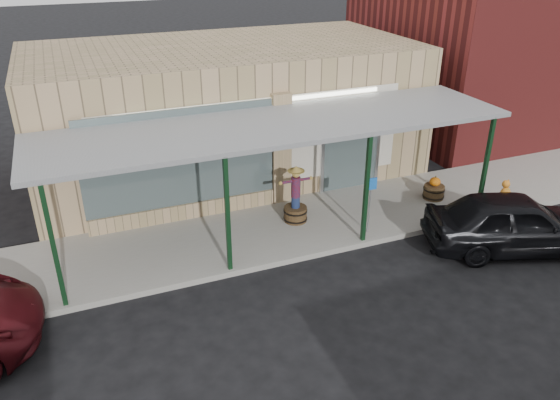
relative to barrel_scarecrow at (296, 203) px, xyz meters
name	(u,v)px	position (x,y,z in m)	size (l,w,h in m)	color
ground	(339,308)	(-0.59, -3.76, -0.70)	(120.00, 120.00, 0.00)	black
sidewalk	(278,229)	(-0.59, -0.16, -0.63)	(40.00, 3.20, 0.15)	gray
storefront	(226,111)	(-0.59, 4.40, 1.39)	(12.00, 6.25, 4.20)	tan
awning	(278,127)	(-0.59, -0.20, 2.31)	(12.00, 3.00, 3.04)	slate
block_buildings_near	(271,49)	(1.41, 5.44, 3.06)	(61.00, 8.00, 8.00)	maroon
barrel_scarecrow	(296,203)	(0.00, 0.00, 0.00)	(0.97, 0.81, 1.64)	#503C20
barrel_pumpkin	(434,190)	(4.41, -0.25, -0.30)	(0.67, 0.67, 0.72)	#503C20
handicap_sign	(370,198)	(1.54, -1.29, 0.46)	(0.33, 0.04, 1.57)	gray
parked_sedan	(515,223)	(4.66, -3.21, 0.06)	(4.82, 3.19, 1.54)	black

